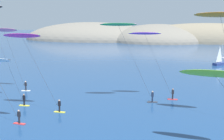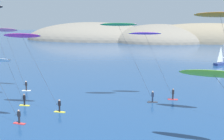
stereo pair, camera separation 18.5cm
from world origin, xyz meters
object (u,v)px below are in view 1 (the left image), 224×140
kitesurfer_green (122,31)px  kitesurfer_magenta (25,42)px  sailboat_near (221,63)px  kitesurfer_lime (218,79)px  kitesurfer_orange (222,23)px  kitesurfer_purple (148,40)px  kitesurfer_pink (6,36)px

kitesurfer_green → kitesurfer_magenta: 13.08m
sailboat_near → kitesurfer_green: 45.63m
kitesurfer_green → kitesurfer_magenta: kitesurfer_green is taller
kitesurfer_lime → kitesurfer_orange: 9.75m
kitesurfer_purple → kitesurfer_magenta: kitesurfer_magenta is taller
kitesurfer_purple → kitesurfer_green: bearing=-142.1°
kitesurfer_purple → kitesurfer_green: size_ratio=0.88×
kitesurfer_pink → kitesurfer_lime: kitesurfer_pink is taller
kitesurfer_orange → kitesurfer_magenta: bearing=-174.9°
sailboat_near → kitesurfer_magenta: (-29.60, -47.42, 8.48)m
kitesurfer_magenta → kitesurfer_lime: bearing=-15.6°
kitesurfer_pink → kitesurfer_lime: bearing=-26.2°
kitesurfer_pink → kitesurfer_magenta: 13.17m
kitesurfer_magenta → kitesurfer_orange: size_ratio=0.80×
kitesurfer_purple → kitesurfer_lime: bearing=-62.5°
sailboat_near → kitesurfer_green: kitesurfer_green is taller
kitesurfer_green → kitesurfer_lime: 17.92m
kitesurfer_pink → kitesurfer_lime: (31.93, -15.71, -2.45)m
kitesurfer_magenta → kitesurfer_purple: bearing=33.3°
kitesurfer_pink → kitesurfer_orange: (32.96, -7.27, 2.32)m
kitesurfer_lime → kitesurfer_orange: kitesurfer_orange is taller
kitesurfer_green → kitesurfer_lime: size_ratio=1.26×
sailboat_near → kitesurfer_orange: bearing=-97.4°
sailboat_near → kitesurfer_lime: kitesurfer_lime is taller
sailboat_near → kitesurfer_pink: kitesurfer_pink is taller
kitesurfer_purple → kitesurfer_orange: bearing=-38.5°
kitesurfer_green → kitesurfer_purple: bearing=37.9°
kitesurfer_purple → kitesurfer_pink: 23.69m
kitesurfer_purple → sailboat_near: bearing=68.2°
sailboat_near → kitesurfer_purple: 41.70m
kitesurfer_pink → kitesurfer_lime: 35.67m
kitesurfer_green → kitesurfer_lime: bearing=-48.6°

